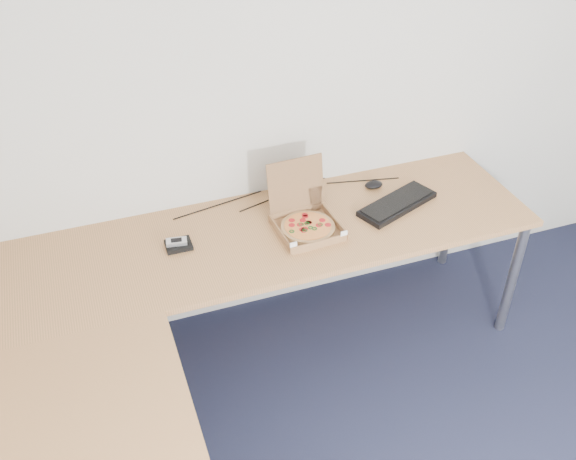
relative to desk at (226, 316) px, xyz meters
name	(u,v)px	position (x,y,z in m)	size (l,w,h in m)	color
desk	(226,316)	(0.00, 0.00, 0.00)	(2.50, 2.20, 0.73)	#B87E49
pizza_box	(306,223)	(0.50, 0.40, 0.06)	(0.28, 0.32, 0.28)	#94663E
drinking_glass	(315,198)	(0.59, 0.54, 0.09)	(0.07, 0.07, 0.12)	white
keyboard	(397,204)	(0.98, 0.42, 0.04)	(0.42, 0.15, 0.03)	black
mouse	(374,185)	(0.94, 0.61, 0.05)	(0.09, 0.06, 0.03)	black
wallet	(179,245)	(-0.09, 0.47, 0.04)	(0.12, 0.10, 0.02)	black
phone	(177,242)	(-0.09, 0.47, 0.06)	(0.09, 0.05, 0.02)	#B2B5BA
dome_speaker	(314,189)	(0.63, 0.65, 0.07)	(0.10, 0.10, 0.08)	black
cable_bundle	(284,194)	(0.50, 0.71, 0.03)	(0.57, 0.04, 0.01)	black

